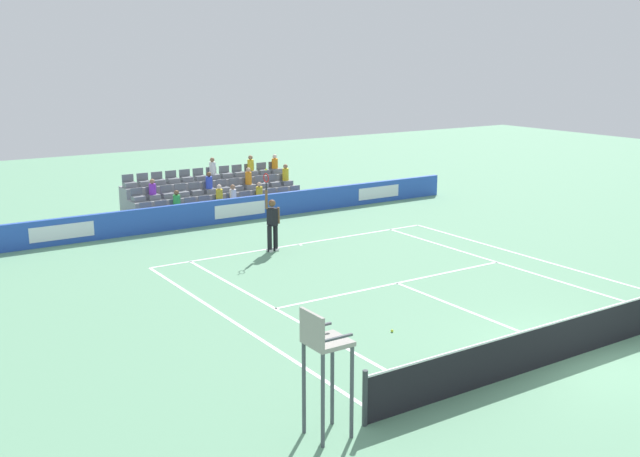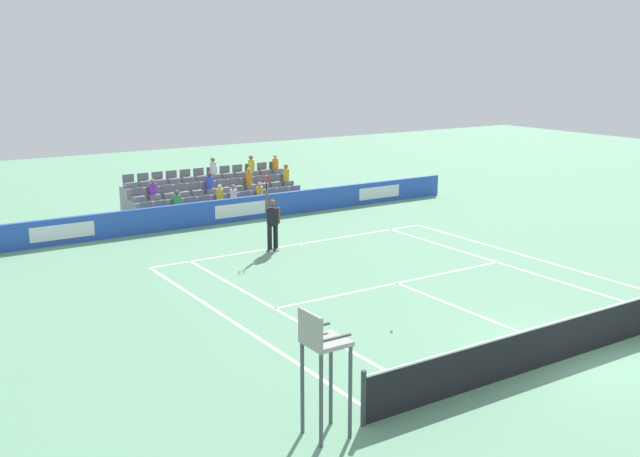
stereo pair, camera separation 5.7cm
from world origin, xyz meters
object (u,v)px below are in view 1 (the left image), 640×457
umpire_chair (324,355)px  loose_tennis_ball (392,331)px  tennis_net (580,334)px  tennis_player (272,223)px

umpire_chair → loose_tennis_ball: bearing=-141.6°
tennis_net → tennis_player: size_ratio=4.19×
loose_tennis_ball → tennis_player: bearing=-99.5°
umpire_chair → loose_tennis_ball: (-4.16, -3.30, -1.49)m
tennis_net → loose_tennis_ball: size_ratio=176.03×
tennis_net → tennis_player: (1.23, -11.58, 0.50)m
tennis_player → loose_tennis_ball: size_ratio=41.97×
umpire_chair → tennis_net: bearing=179.3°
tennis_player → umpire_chair: bearing=64.3°
loose_tennis_ball → tennis_net: bearing=127.6°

